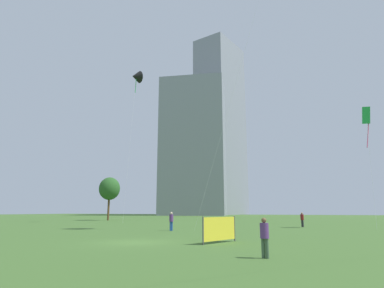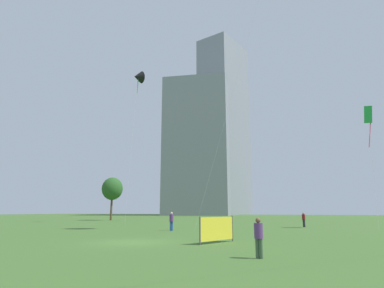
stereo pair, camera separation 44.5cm
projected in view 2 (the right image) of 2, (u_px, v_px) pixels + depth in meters
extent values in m
plane|color=#3D6028|center=(132.00, 242.00, 19.56)|extent=(280.00, 280.00, 0.00)
cylinder|color=#1E478C|center=(172.00, 226.00, 30.94)|extent=(0.16, 0.16, 0.85)
cylinder|color=#1E478C|center=(171.00, 226.00, 30.82)|extent=(0.16, 0.16, 0.85)
cylinder|color=#593372|center=(171.00, 218.00, 31.03)|extent=(0.39, 0.39, 0.67)
sphere|color=beige|center=(172.00, 213.00, 31.12)|extent=(0.23, 0.23, 0.23)
cylinder|color=#3F593F|center=(257.00, 248.00, 13.06)|extent=(0.15, 0.15, 0.77)
cylinder|color=#3F593F|center=(261.00, 249.00, 12.98)|extent=(0.15, 0.15, 0.77)
cylinder|color=#593372|center=(258.00, 231.00, 13.16)|extent=(0.36, 0.36, 0.61)
sphere|color=brown|center=(258.00, 220.00, 13.24)|extent=(0.21, 0.21, 0.21)
cylinder|color=#2D2D33|center=(305.00, 224.00, 37.55)|extent=(0.15, 0.15, 0.81)
cylinder|color=#2D2D33|center=(303.00, 223.00, 37.69)|extent=(0.15, 0.15, 0.81)
cylinder|color=maroon|center=(304.00, 217.00, 37.77)|extent=(0.37, 0.37, 0.64)
sphere|color=#997051|center=(303.00, 213.00, 37.86)|extent=(0.22, 0.22, 0.22)
cylinder|color=silver|center=(373.00, 168.00, 34.55)|extent=(0.46, 2.64, 12.64)
cube|color=green|center=(368.00, 115.00, 36.91)|extent=(0.91, 1.15, 2.09)
cylinder|color=#E5598C|center=(370.00, 132.00, 36.49)|extent=(0.65, 0.63, 3.50)
cylinder|color=silver|center=(234.00, 89.00, 33.13)|extent=(8.33, 1.35, 28.23)
cylinder|color=silver|center=(132.00, 145.00, 52.16)|extent=(0.33, 2.57, 24.54)
cone|color=black|center=(138.00, 77.00, 55.85)|extent=(2.65, 2.52, 2.29)
cylinder|color=green|center=(138.00, 86.00, 55.52)|extent=(0.28, 0.20, 2.63)
cylinder|color=brown|center=(111.00, 208.00, 64.07)|extent=(0.40, 0.40, 4.75)
ellipsoid|color=#285623|center=(112.00, 189.00, 64.84)|extent=(4.13, 4.13, 4.49)
cube|color=gray|center=(224.00, 126.00, 162.96)|extent=(21.22, 27.99, 87.37)
cube|color=gray|center=(197.00, 146.00, 132.50)|extent=(28.77, 22.06, 55.59)
cylinder|color=#4C4C4C|center=(200.00, 231.00, 18.15)|extent=(0.08, 0.08, 1.56)
cylinder|color=#4C4C4C|center=(232.00, 228.00, 20.40)|extent=(0.08, 0.08, 1.56)
cube|color=yellow|center=(217.00, 229.00, 19.28)|extent=(1.00, 2.96, 1.36)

